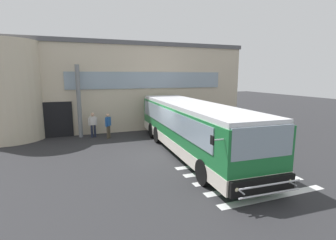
{
  "coord_description": "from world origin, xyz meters",
  "views": [
    {
      "loc": [
        -4.25,
        -12.33,
        4.11
      ],
      "look_at": [
        0.91,
        1.62,
        1.5
      ],
      "focal_mm": 26.87,
      "sensor_mm": 36.0,
      "label": 1
    }
  ],
  "objects": [
    {
      "name": "passenger_by_doorway",
      "position": [
        -2.31,
        4.4,
        0.93
      ],
      "size": [
        0.4,
        0.49,
        1.68
      ],
      "color": "#4C4233",
      "rests_on": "ground"
    },
    {
      "name": "entry_support_column",
      "position": [
        -4.04,
        5.4,
        2.43
      ],
      "size": [
        0.28,
        0.28,
        4.85
      ],
      "primitive_type": "cylinder",
      "color": "slate",
      "rests_on": "ground"
    },
    {
      "name": "ground_plane",
      "position": [
        0.0,
        0.0,
        -0.01
      ],
      "size": [
        80.0,
        90.0,
        0.02
      ],
      "primitive_type": "cube",
      "color": "#2B2B2D",
      "rests_on": "ground"
    },
    {
      "name": "bay_paint_stripes",
      "position": [
        2.0,
        -4.2,
        0.0
      ],
      "size": [
        4.4,
        3.96,
        0.01
      ],
      "color": "silver",
      "rests_on": "ground"
    },
    {
      "name": "terminal_building",
      "position": [
        -0.67,
        11.55,
        3.3
      ],
      "size": [
        19.6,
        13.8,
        6.61
      ],
      "color": "beige",
      "rests_on": "ground"
    },
    {
      "name": "bus_main_foreground",
      "position": [
        1.51,
        -0.4,
        1.34
      ],
      "size": [
        3.46,
        12.11,
        2.7
      ],
      "color": "#1E7238",
      "rests_on": "ground"
    },
    {
      "name": "safety_bollard_yellow",
      "position": [
        2.21,
        3.6,
        0.45
      ],
      "size": [
        0.18,
        0.18,
        0.9
      ],
      "primitive_type": "cylinder",
      "color": "yellow",
      "rests_on": "ground"
    },
    {
      "name": "passenger_near_column",
      "position": [
        -3.24,
        5.05,
        0.93
      ],
      "size": [
        0.58,
        0.28,
        1.68
      ],
      "color": "#1E2338",
      "rests_on": "ground"
    }
  ]
}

